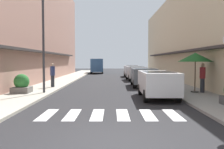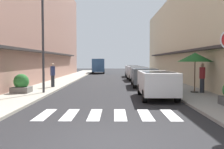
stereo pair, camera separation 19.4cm
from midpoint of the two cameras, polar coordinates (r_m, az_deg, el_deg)
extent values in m
plane|color=#232326|center=(23.37, -0.40, -2.02)|extent=(92.95, 92.95, 0.00)
cube|color=#ADA899|center=(23.90, -12.20, -1.83)|extent=(2.58, 59.15, 0.12)
cube|color=gray|center=(23.83, 11.43, -1.84)|extent=(2.58, 59.15, 0.12)
cube|color=#A87A6B|center=(26.23, -20.09, 11.21)|extent=(5.00, 40.03, 11.75)
cube|color=#332D2D|center=(25.15, -14.05, 4.63)|extent=(0.50, 28.02, 0.16)
cube|color=beige|center=(25.94, 19.35, 8.08)|extent=(5.00, 40.03, 8.83)
cube|color=#332D2D|center=(25.07, 13.32, 4.64)|extent=(0.50, 28.02, 0.16)
cube|color=silver|center=(10.33, -14.40, -8.46)|extent=(0.45, 2.20, 0.01)
cube|color=silver|center=(10.14, -9.13, -8.63)|extent=(0.45, 2.20, 0.01)
cube|color=silver|center=(10.04, -3.71, -8.72)|extent=(0.45, 2.20, 0.01)
cube|color=silver|center=(10.02, 1.78, -8.73)|extent=(0.45, 2.20, 0.01)
cube|color=silver|center=(10.09, 7.24, -8.67)|extent=(0.45, 2.20, 0.01)
cube|color=silver|center=(10.26, 12.57, -8.53)|extent=(0.45, 2.20, 0.01)
cube|color=silver|center=(14.45, 9.49, -1.64)|extent=(1.80, 4.43, 1.13)
cube|color=black|center=(14.21, 9.64, -0.49)|extent=(1.50, 2.49, 0.56)
cylinder|color=black|center=(15.85, 5.82, -3.26)|extent=(0.23, 0.64, 0.64)
cylinder|color=black|center=(16.07, 11.49, -3.22)|extent=(0.23, 0.64, 0.64)
cylinder|color=black|center=(12.97, 6.96, -4.66)|extent=(0.23, 0.64, 0.64)
cylinder|color=black|center=(13.24, 13.84, -4.57)|extent=(0.23, 0.64, 0.64)
cube|color=#4C5156|center=(20.90, 6.55, -0.20)|extent=(1.83, 4.28, 1.13)
cube|color=black|center=(20.68, 6.62, 0.61)|extent=(1.51, 2.41, 0.56)
cylinder|color=black|center=(22.28, 4.15, -1.45)|extent=(0.23, 0.64, 0.64)
cylinder|color=black|center=(22.42, 8.22, -1.44)|extent=(0.23, 0.64, 0.64)
cylinder|color=black|center=(19.48, 4.60, -2.09)|extent=(0.23, 0.64, 0.64)
cylinder|color=black|center=(19.65, 9.24, -2.08)|extent=(0.23, 0.64, 0.64)
cube|color=silver|center=(27.50, 4.97, 0.57)|extent=(1.92, 4.16, 1.13)
cube|color=black|center=(27.29, 5.01, 1.19)|extent=(1.57, 2.35, 0.56)
cylinder|color=black|center=(28.78, 3.05, -0.44)|extent=(0.25, 0.65, 0.64)
cylinder|color=black|center=(28.97, 6.19, -0.43)|extent=(0.25, 0.65, 0.64)
cylinder|color=black|center=(26.10, 3.62, -0.80)|extent=(0.25, 0.65, 0.64)
cylinder|color=black|center=(26.31, 7.06, -0.78)|extent=(0.25, 0.65, 0.64)
cube|color=silver|center=(33.68, 4.06, 1.02)|extent=(1.81, 4.27, 1.13)
cube|color=black|center=(33.46, 4.09, 1.53)|extent=(1.50, 2.40, 0.56)
cylinder|color=black|center=(35.07, 2.63, 0.17)|extent=(0.23, 0.64, 0.64)
cylinder|color=black|center=(35.15, 5.22, 0.17)|extent=(0.23, 0.64, 0.64)
cylinder|color=black|center=(32.27, 2.79, -0.07)|extent=(0.23, 0.64, 0.64)
cylinder|color=black|center=(32.36, 5.61, -0.07)|extent=(0.23, 0.64, 0.64)
cube|color=#33598C|center=(43.13, -3.40, 2.05)|extent=(2.16, 5.47, 2.03)
cube|color=black|center=(42.86, -3.42, 3.05)|extent=(1.76, 3.09, 0.56)
cylinder|color=black|center=(44.97, -4.49, 0.79)|extent=(0.25, 0.65, 0.64)
cylinder|color=black|center=(44.93, -2.21, 0.79)|extent=(0.25, 0.65, 0.64)
cylinder|color=black|center=(41.41, -4.68, 0.60)|extent=(0.25, 0.65, 0.64)
cylinder|color=black|center=(41.37, -2.20, 0.60)|extent=(0.25, 0.65, 0.64)
cylinder|color=#38383D|center=(16.38, -15.01, 6.65)|extent=(0.14, 0.14, 5.99)
cylinder|color=#262626|center=(16.85, 17.25, -3.59)|extent=(0.48, 0.48, 0.06)
cylinder|color=#4C3823|center=(16.77, 17.31, -0.05)|extent=(0.06, 0.06, 2.14)
cone|color=#19511E|center=(16.75, 17.37, 3.62)|extent=(2.12, 2.12, 0.55)
cube|color=slate|center=(16.78, -19.34, -3.15)|extent=(1.05, 1.05, 0.35)
sphere|color=#2D7533|center=(16.73, -19.37, -1.46)|extent=(0.92, 0.92, 0.92)
cylinder|color=#282B33|center=(16.79, 18.74, -2.26)|extent=(0.26, 0.26, 0.86)
cylinder|color=maroon|center=(16.74, 18.79, 0.36)|extent=(0.34, 0.34, 0.68)
sphere|color=tan|center=(16.73, 18.81, 1.92)|extent=(0.23, 0.23, 0.23)
cylinder|color=#282B33|center=(19.74, -13.04, -1.44)|extent=(0.26, 0.26, 0.85)
cylinder|color=navy|center=(19.70, -13.06, 0.76)|extent=(0.34, 0.34, 0.67)
sphere|color=tan|center=(19.69, -13.08, 2.07)|extent=(0.23, 0.23, 0.23)
camera|label=1|loc=(0.10, -90.28, -0.01)|focal=42.06mm
camera|label=2|loc=(0.10, 89.72, 0.01)|focal=42.06mm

